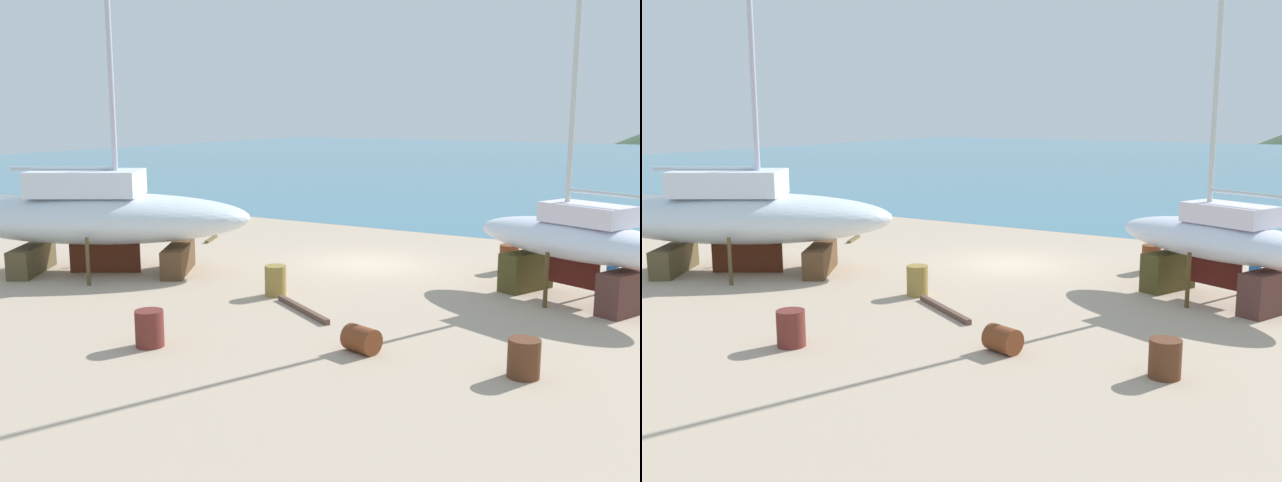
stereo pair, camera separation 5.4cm
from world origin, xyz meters
TOP-DOWN VIEW (x-y plane):
  - ground_plane at (0.00, -4.14)m, footprint 45.79×45.79m
  - sea_water at (0.00, 54.55)m, footprint 136.08×94.48m
  - sailboat_mid_port at (7.46, -1.49)m, footprint 6.97×4.63m
  - sailboat_far_slipway at (-6.96, -5.84)m, footprint 10.18×8.01m
  - worker at (7.78, 3.06)m, footprint 0.49×0.35m
  - barrel_rust_near at (-10.46, -0.47)m, footprint 0.66×0.86m
  - barrel_rust_mid at (7.99, -8.31)m, footprint 0.86×0.86m
  - barrel_ochre at (4.69, 1.45)m, footprint 0.89×0.89m
  - barrel_tipped_left at (-0.23, -5.39)m, footprint 0.85×0.85m
  - barrel_blue_faded at (-0.04, -10.81)m, footprint 0.94×0.94m
  - barrel_tar_black at (4.39, -8.64)m, footprint 0.91×0.80m
  - timber_short_cross at (1.42, -6.49)m, footprint 2.55×1.62m
  - timber_long_aft at (-7.86, 0.87)m, footprint 0.76×1.43m

SIDE VIEW (x-z plane):
  - ground_plane at x=0.00m, z-range 0.00..0.00m
  - sea_water at x=0.00m, z-range 0.00..0.00m
  - timber_long_aft at x=-7.86m, z-range 0.00..0.11m
  - timber_short_cross at x=1.42m, z-range 0.00..0.14m
  - barrel_rust_near at x=-10.46m, z-range 0.00..0.55m
  - barrel_tar_black at x=4.39m, z-range 0.00..0.61m
  - barrel_rust_mid at x=7.99m, z-range 0.00..0.81m
  - barrel_blue_faded at x=-0.04m, z-range 0.00..0.86m
  - barrel_tipped_left at x=-0.23m, z-range 0.00..0.90m
  - barrel_ochre at x=4.69m, z-range 0.00..0.91m
  - worker at x=7.78m, z-range 0.03..1.73m
  - sailboat_mid_port at x=7.46m, z-range -4.17..7.65m
  - sailboat_far_slipway at x=-6.96m, z-range -5.47..9.33m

